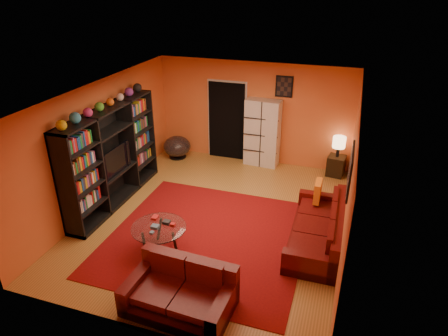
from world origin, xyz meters
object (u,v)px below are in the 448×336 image
(tv, at_px, (112,160))
(storage_cabinet, at_px, (262,133))
(table_lamp, at_px, (339,143))
(sofa, at_px, (321,230))
(bowl_chair, at_px, (177,147))
(loveseat, at_px, (182,290))
(coffee_table, at_px, (159,229))
(entertainment_unit, at_px, (112,157))
(side_table, at_px, (336,166))

(tv, bearing_deg, storage_cabinet, -41.17)
(table_lamp, bearing_deg, sofa, -91.13)
(tv, distance_m, bowl_chair, 2.69)
(storage_cabinet, distance_m, bowl_chair, 2.34)
(loveseat, relative_size, coffee_table, 1.65)
(storage_cabinet, relative_size, table_lamp, 3.39)
(entertainment_unit, bearing_deg, loveseat, -42.80)
(tv, bearing_deg, coffee_table, -126.58)
(loveseat, height_order, storage_cabinet, storage_cabinet)
(entertainment_unit, bearing_deg, bowl_chair, 82.66)
(side_table, bearing_deg, tv, -147.28)
(tv, relative_size, storage_cabinet, 0.58)
(bowl_chair, bearing_deg, sofa, -33.27)
(table_lamp, bearing_deg, entertainment_unit, -148.41)
(entertainment_unit, distance_m, tv, 0.11)
(side_table, bearing_deg, coffee_table, -124.33)
(loveseat, relative_size, table_lamp, 3.14)
(sofa, relative_size, bowl_chair, 3.10)
(storage_cabinet, relative_size, bowl_chair, 2.38)
(loveseat, bearing_deg, entertainment_unit, 50.07)
(entertainment_unit, bearing_deg, tv, -61.15)
(tv, height_order, sofa, tv)
(entertainment_unit, distance_m, sofa, 4.48)
(tv, xyz_separation_m, storage_cabinet, (2.53, 2.89, -0.14))
(storage_cabinet, distance_m, table_lamp, 1.89)
(table_lamp, bearing_deg, storage_cabinet, 178.49)
(tv, relative_size, sofa, 0.44)
(sofa, bearing_deg, coffee_table, -158.20)
(loveseat, height_order, bowl_chair, loveseat)
(bowl_chair, height_order, side_table, bowl_chair)
(coffee_table, xyz_separation_m, table_lamp, (2.77, 4.06, 0.42))
(loveseat, xyz_separation_m, bowl_chair, (-2.29, 4.92, 0.03))
(loveseat, height_order, coffee_table, loveseat)
(loveseat, distance_m, table_lamp, 5.52)
(tv, relative_size, bowl_chair, 1.37)
(side_table, bearing_deg, table_lamp, 90.00)
(coffee_table, distance_m, bowl_chair, 4.06)
(side_table, relative_size, table_lamp, 0.98)
(bowl_chair, height_order, table_lamp, table_lamp)
(loveseat, distance_m, bowl_chair, 5.42)
(storage_cabinet, height_order, side_table, storage_cabinet)
(entertainment_unit, relative_size, sofa, 1.33)
(loveseat, distance_m, side_table, 5.49)
(sofa, bearing_deg, table_lamp, 88.13)
(coffee_table, height_order, table_lamp, table_lamp)
(sofa, xyz_separation_m, side_table, (0.06, 2.94, -0.03))
(sofa, distance_m, table_lamp, 2.99)
(sofa, xyz_separation_m, bowl_chair, (-4.09, 2.69, 0.03))
(storage_cabinet, xyz_separation_m, bowl_chair, (-2.26, -0.30, -0.55))
(table_lamp, bearing_deg, loveseat, -109.84)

